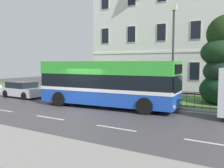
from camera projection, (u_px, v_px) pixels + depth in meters
The scene contains 7 objects.
ground_plane at pixel (85, 109), 15.56m from camera, with size 60.00×56.00×0.18m.
georgian_townhouse at pixel (176, 23), 27.21m from camera, with size 16.10×9.20×14.12m.
iron_verge_railing at pixel (124, 94), 17.66m from camera, with size 14.35×0.04×0.97m.
single_decker_bus at pixel (108, 83), 16.01m from camera, with size 9.19×3.18×2.97m.
parked_hatchback_01 at pixel (23, 90), 20.58m from camera, with size 3.81×2.00×1.29m.
street_lamp_post at pixel (173, 48), 16.02m from camera, with size 0.36×0.24×6.45m.
litter_bin at pixel (96, 90), 20.02m from camera, with size 0.48×0.48×1.02m.
Camera 1 is at (9.41, -11.06, 2.89)m, focal length 39.82 mm.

